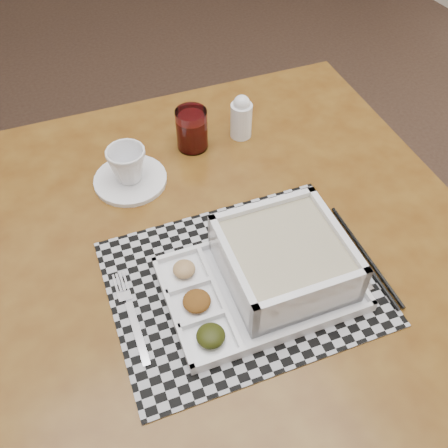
% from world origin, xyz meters
% --- Properties ---
extents(floor, '(5.00, 5.00, 0.00)m').
position_xyz_m(floor, '(0.00, 0.00, 0.00)').
color(floor, '#2F1F17').
rests_on(floor, ground).
extents(dining_table, '(1.05, 1.05, 0.71)m').
position_xyz_m(dining_table, '(0.16, -0.84, 0.64)').
color(dining_table, '#4F2A0E').
rests_on(dining_table, ground).
extents(placemat, '(0.48, 0.40, 0.00)m').
position_xyz_m(placemat, '(0.14, -0.95, 0.71)').
color(placemat, '#A5A6AD').
rests_on(placemat, dining_table).
extents(serving_tray, '(0.34, 0.25, 0.09)m').
position_xyz_m(serving_tray, '(0.20, -0.97, 0.75)').
color(serving_tray, white).
rests_on(serving_tray, placemat).
extents(fork, '(0.04, 0.19, 0.00)m').
position_xyz_m(fork, '(-0.05, -0.92, 0.72)').
color(fork, silver).
rests_on(fork, placemat).
extents(spoon, '(0.04, 0.18, 0.01)m').
position_xyz_m(spoon, '(0.35, -0.93, 0.72)').
color(spoon, silver).
rests_on(spoon, placemat).
extents(chopsticks, '(0.04, 0.24, 0.01)m').
position_xyz_m(chopsticks, '(0.36, -1.00, 0.72)').
color(chopsticks, black).
rests_on(chopsticks, placemat).
extents(saucer, '(0.15, 0.15, 0.01)m').
position_xyz_m(saucer, '(0.06, -0.62, 0.72)').
color(saucer, white).
rests_on(saucer, dining_table).
extents(cup, '(0.08, 0.08, 0.07)m').
position_xyz_m(cup, '(0.06, -0.62, 0.76)').
color(cup, white).
rests_on(cup, saucer).
extents(juice_glass, '(0.07, 0.07, 0.09)m').
position_xyz_m(juice_glass, '(0.22, -0.58, 0.76)').
color(juice_glass, white).
rests_on(juice_glass, dining_table).
extents(creamer_bottle, '(0.05, 0.05, 0.10)m').
position_xyz_m(creamer_bottle, '(0.33, -0.59, 0.76)').
color(creamer_bottle, white).
rests_on(creamer_bottle, dining_table).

